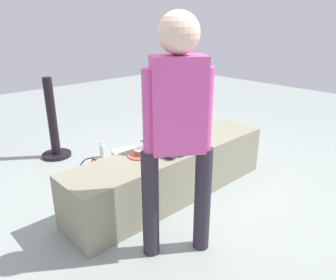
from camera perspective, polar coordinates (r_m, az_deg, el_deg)
name	(u,v)px	position (r m, az deg, el deg)	size (l,w,h in m)	color
ground_plane	(173,194)	(3.28, 0.89, -9.58)	(12.00, 12.00, 0.00)	#929C96
concrete_ledge	(173,172)	(3.17, 0.91, -5.66)	(2.22, 0.51, 0.50)	gray
child_seated	(162,130)	(2.91, -1.02, 1.85)	(0.28, 0.32, 0.48)	#262747
adult_standing	(178,121)	(2.11, 1.74, 3.43)	(0.44, 0.37, 1.71)	#2A242F
cake_plate	(140,154)	(2.89, -4.97, -2.45)	(0.22, 0.22, 0.07)	#E0594C
gift_bag	(163,129)	(4.66, -0.80, 2.02)	(0.22, 0.10, 0.37)	#B259BF
railing_post	(53,129)	(4.25, -19.65, 1.88)	(0.36, 0.36, 1.01)	black
water_bottle_near_gift	(157,156)	(3.87, -1.98, -2.92)	(0.06, 0.06, 0.23)	silver
water_bottle_far_side	(102,150)	(4.16, -11.61, -1.80)	(0.06, 0.06, 0.21)	silver
party_cup_red	(95,164)	(3.91, -12.85, -4.14)	(0.08, 0.08, 0.10)	red
cake_box_white	(127,155)	(4.06, -7.32, -2.72)	(0.31, 0.29, 0.11)	white
handbag_black_leather	(89,176)	(3.47, -13.76, -6.23)	(0.28, 0.10, 0.32)	black
handbag_brown_canvas	(137,170)	(3.49, -5.54, -5.35)	(0.30, 0.10, 0.35)	brown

